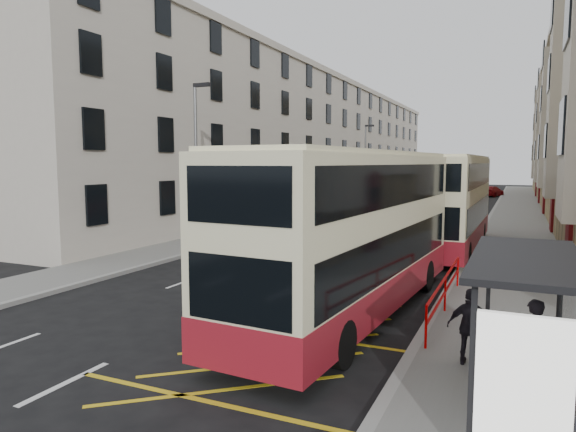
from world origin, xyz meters
The scene contains 19 objects.
ground centered at (0.00, 0.00, 0.00)m, with size 200.00×200.00×0.00m, color black.
pavement_right centered at (8.00, 30.00, 0.07)m, with size 4.00×120.00×0.15m, color slate.
pavement_left centered at (-7.50, 30.00, 0.07)m, with size 3.00×120.00×0.15m, color slate.
kerb_right centered at (6.00, 30.00, 0.07)m, with size 0.25×120.00×0.15m, color gray.
kerb_left centered at (-6.00, 30.00, 0.07)m, with size 0.25×120.00×0.15m, color gray.
road_markings centered at (0.00, 45.00, 0.01)m, with size 10.00×110.00×0.01m, color silver, non-canonical shape.
terrace_left centered at (-13.43, 45.50, 6.52)m, with size 9.18×79.00×13.25m.
bus_shelter centered at (8.34, -0.39, 2.14)m, with size 1.65×4.25×2.70m.
guard_railing centered at (6.25, 5.75, 0.86)m, with size 0.06×6.56×1.01m.
street_lamp_near centered at (-6.35, 12.00, 4.64)m, with size 0.93×0.18×8.00m.
street_lamp_far centered at (-6.35, 42.00, 4.64)m, with size 0.93×0.18×8.00m.
double_decker_front centered at (3.82, 4.79, 2.38)m, with size 3.51×11.88×4.67m.
double_decker_rear centered at (5.00, 17.09, 2.39)m, with size 2.88×11.80×4.69m.
pedestrian_near centered at (8.40, 1.38, 0.98)m, with size 0.61×0.40×1.67m, color black.
pedestrian_far centered at (7.25, 1.92, 0.96)m, with size 0.95×0.39×1.62m, color black.
white_van centered at (-5.20, 38.96, 0.78)m, with size 2.58×5.60×1.56m, color white.
car_silver centered at (-5.20, 58.64, 0.63)m, with size 1.50×3.72×1.27m, color #AFB3B8.
car_dark centered at (-2.72, 71.65, 0.75)m, with size 1.59×4.55×1.50m, color black.
car_red centered at (4.83, 61.80, 0.67)m, with size 1.88×4.62×1.34m, color maroon.
Camera 1 is at (8.05, -9.08, 4.36)m, focal length 32.00 mm.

